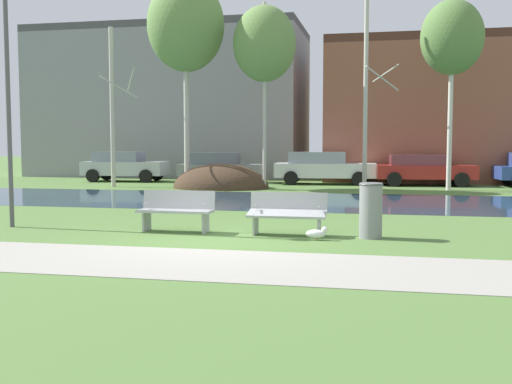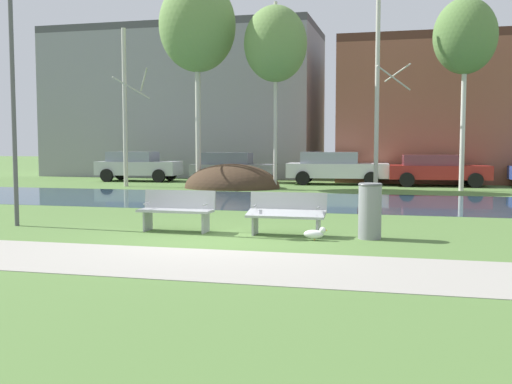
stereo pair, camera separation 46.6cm
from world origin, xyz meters
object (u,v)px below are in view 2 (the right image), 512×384
Objects in this scene: parked_hatch_third_white at (335,167)px; parked_wagon_fourth_red at (437,169)px; trash_bin at (370,210)px; streetlamp at (12,56)px; seagull at (315,234)px; parked_sedan_second_grey at (232,167)px; bench_right at (287,212)px; parked_van_nearest_silver at (138,166)px; bench_left at (177,209)px.

parked_wagon_fourth_red is (4.48, -0.08, -0.05)m from parked_hatch_third_white.
trash_bin is 8.58m from streetlamp.
parked_sedan_second_grey is (-6.56, 16.82, 0.63)m from seagull.
parked_hatch_third_white is (-2.51, 16.03, 0.22)m from trash_bin.
bench_right is 0.91m from seagull.
trash_bin is (1.68, -0.05, 0.10)m from bench_right.
bench_right is at bearing -70.12° from parked_sedan_second_grey.
parked_sedan_second_grey is 9.56m from parked_wagon_fourth_red.
seagull is 0.11× the size of parked_van_nearest_silver.
bench_right is at bearing 141.57° from seagull.
bench_left is 3.42× the size of seagull.
seagull is at bearing -84.83° from parked_hatch_third_white.
bench_left is at bearing -77.86° from parked_sedan_second_grey.
streetlamp is 1.40× the size of parked_sedan_second_grey.
parked_van_nearest_silver is (-4.50, 16.12, -3.04)m from streetlamp.
seagull is 18.06m from parked_sedan_second_grey.
streetlamp is (-6.26, -0.06, 3.35)m from bench_right.
streetlamp reaches higher than trash_bin.
parked_van_nearest_silver is 0.95× the size of parked_wagon_fourth_red.
parked_wagon_fourth_red is (14.42, -0.16, -0.04)m from parked_van_nearest_silver.
parked_sedan_second_grey reaches higher than parked_wagon_fourth_red.
bench_left is 0.36× the size of parked_wagon_fourth_red.
parked_wagon_fourth_red is at bearing 58.15° from streetlamp.
streetlamp reaches higher than parked_hatch_third_white.
parked_van_nearest_silver is at bearing 124.56° from seagull.
bench_right is at bearing 0.00° from bench_left.
parked_hatch_third_white reaches higher than trash_bin.
parked_wagon_fourth_red is (9.92, 15.96, -3.08)m from streetlamp.
parked_wagon_fourth_red is (3.65, 15.90, 0.27)m from bench_right.
seagull is at bearing -38.43° from bench_right.
bench_left is 2.39m from bench_right.
streetlamp is 17.01m from parked_van_nearest_silver.
seagull is (-1.01, -0.48, -0.44)m from trash_bin.
trash_bin is at bearing -97.07° from parked_wagon_fourth_red.
seagull is 16.71m from parked_wagon_fourth_red.
parked_sedan_second_grey is at bearing 88.71° from streetlamp.
parked_hatch_third_white is at bearing 95.17° from seagull.
parked_wagon_fourth_red is (2.99, 16.43, 0.61)m from seagull.
parked_sedan_second_grey is at bearing 111.29° from seagull.
parked_van_nearest_silver is at bearing 123.83° from bench_right.
trash_bin is at bearing -65.15° from parked_sedan_second_grey.
parked_van_nearest_silver is at bearing 179.53° from parked_hatch_third_white.
parked_wagon_fourth_red is (1.98, 15.95, 0.17)m from trash_bin.
streetlamp is (-7.94, -0.01, 3.26)m from trash_bin.
bench_right is 0.36× the size of parked_wagon_fourth_red.
trash_bin is 0.19× the size of streetlamp.
parked_sedan_second_grey is at bearing 2.69° from parked_van_nearest_silver.
bench_left is at bearing 179.29° from trash_bin.
parked_hatch_third_white is at bearing 92.98° from bench_right.
parked_sedan_second_grey is at bearing 176.49° from parked_hatch_third_white.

